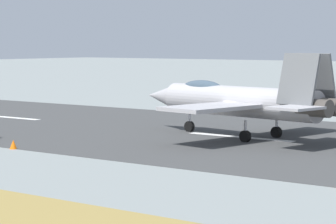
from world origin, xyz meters
TOP-DOWN VIEW (x-y plane):
  - ground_plane at (0.00, 0.00)m, footprint 400.00×400.00m
  - runway_strip at (-0.02, 0.00)m, footprint 240.00×26.00m
  - fighter_jet at (0.69, 0.14)m, footprint 16.99×14.47m
  - marker_cone_mid at (8.50, 13.00)m, footprint 0.44×0.44m

SIDE VIEW (x-z plane):
  - ground_plane at x=0.00m, z-range 0.00..0.00m
  - runway_strip at x=-0.02m, z-range 0.00..0.02m
  - marker_cone_mid at x=8.50m, z-range 0.00..0.55m
  - fighter_jet at x=0.69m, z-range -0.36..5.33m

